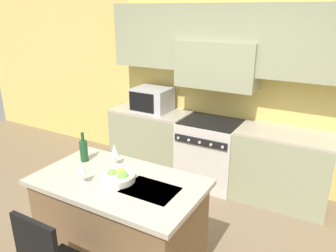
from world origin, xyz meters
name	(u,v)px	position (x,y,z in m)	size (l,w,h in m)	color
back_cabinetry	(221,68)	(0.00, 2.10, 1.58)	(10.00, 0.46, 2.70)	#DBC166
back_counter	(210,152)	(0.00, 1.85, 0.46)	(3.08, 0.62, 0.92)	gray
range_stove	(210,152)	(0.00, 1.82, 0.46)	(0.79, 0.70, 0.91)	beige
microwave	(152,99)	(-0.94, 1.84, 1.09)	(0.52, 0.44, 0.34)	#B7B7BC
kitchen_island	(121,225)	(-0.07, -0.09, 0.47)	(1.48, 0.85, 0.93)	brown
wine_bottle	(84,150)	(-0.59, 0.05, 1.04)	(0.08, 0.08, 0.29)	#194723
wine_glass_near	(81,168)	(-0.30, -0.29, 1.08)	(0.08, 0.08, 0.21)	white
wine_glass_far	(115,151)	(-0.27, 0.13, 1.08)	(0.08, 0.08, 0.21)	white
fruit_bowl	(118,177)	(-0.06, -0.10, 0.97)	(0.30, 0.30, 0.11)	silver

